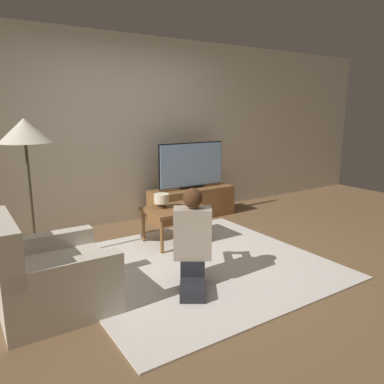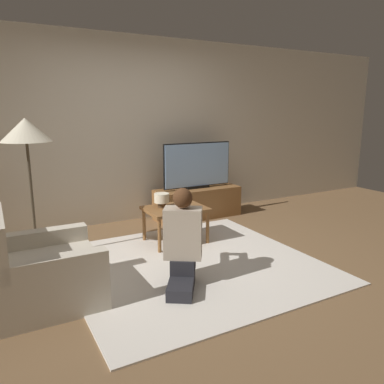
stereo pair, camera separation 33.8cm
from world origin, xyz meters
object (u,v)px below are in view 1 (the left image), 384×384
at_px(armchair, 50,278).
at_px(table_lamp, 162,199).
at_px(floor_lamp, 25,137).
at_px(tv, 192,165).
at_px(coffee_table, 175,212).
at_px(person_kneeling, 193,239).

height_order(armchair, table_lamp, armchair).
height_order(floor_lamp, armchair, floor_lamp).
height_order(tv, coffee_table, tv).
bearing_deg(tv, coffee_table, -132.80).
relative_size(tv, floor_lamp, 0.72).
height_order(floor_lamp, person_kneeling, floor_lamp).
xyz_separation_m(armchair, table_lamp, (1.50, 0.85, 0.29)).
relative_size(floor_lamp, table_lamp, 8.41).
distance_m(coffee_table, person_kneeling, 1.13).
bearing_deg(person_kneeling, table_lamp, -72.01).
bearing_deg(armchair, table_lamp, -60.17).
bearing_deg(floor_lamp, tv, 14.03).
height_order(coffee_table, armchair, armchair).
distance_m(coffee_table, floor_lamp, 1.83).
bearing_deg(tv, floor_lamp, -165.97).
bearing_deg(table_lamp, person_kneeling, -104.90).
distance_m(coffee_table, armchair, 1.80).
relative_size(armchair, person_kneeling, 0.96).
xyz_separation_m(floor_lamp, person_kneeling, (1.11, -1.31, -0.89)).
height_order(floor_lamp, table_lamp, floor_lamp).
height_order(coffee_table, floor_lamp, floor_lamp).
bearing_deg(floor_lamp, armchair, -94.59).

